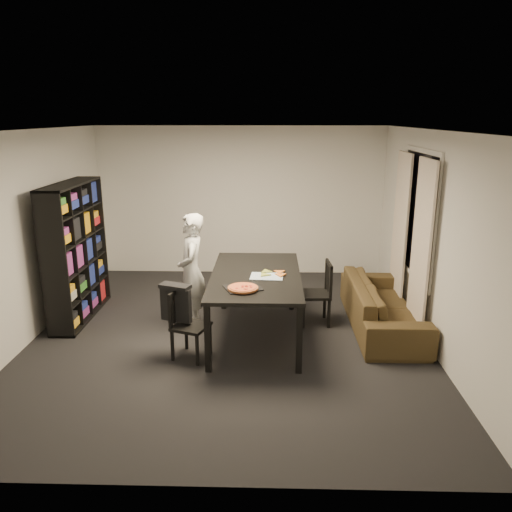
{
  "coord_description": "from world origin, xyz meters",
  "views": [
    {
      "loc": [
        0.52,
        -5.96,
        2.77
      ],
      "look_at": [
        0.35,
        0.11,
        1.05
      ],
      "focal_mm": 35.0,
      "sensor_mm": 36.0,
      "label": 1
    }
  ],
  "objects_px": {
    "chair_left": "(185,319)",
    "person": "(192,271)",
    "dining_table": "(256,280)",
    "baking_tray": "(243,288)",
    "bookshelf": "(76,252)",
    "sofa": "(382,305)",
    "pepperoni_pizza": "(243,288)",
    "chair_right": "(321,289)"
  },
  "relations": [
    {
      "from": "pepperoni_pizza",
      "to": "dining_table",
      "type": "bearing_deg",
      "value": 77.63
    },
    {
      "from": "person",
      "to": "pepperoni_pizza",
      "type": "height_order",
      "value": "person"
    },
    {
      "from": "dining_table",
      "to": "bookshelf",
      "type": "bearing_deg",
      "value": 166.68
    },
    {
      "from": "sofa",
      "to": "pepperoni_pizza",
      "type": "bearing_deg",
      "value": 117.01
    },
    {
      "from": "bookshelf",
      "to": "person",
      "type": "bearing_deg",
      "value": -9.19
    },
    {
      "from": "chair_right",
      "to": "pepperoni_pizza",
      "type": "xyz_separation_m",
      "value": [
        -1.0,
        -1.04,
        0.37
      ]
    },
    {
      "from": "bookshelf",
      "to": "chair_left",
      "type": "distance_m",
      "value": 2.11
    },
    {
      "from": "dining_table",
      "to": "chair_right",
      "type": "height_order",
      "value": "chair_right"
    },
    {
      "from": "dining_table",
      "to": "chair_right",
      "type": "distance_m",
      "value": 1.02
    },
    {
      "from": "chair_right",
      "to": "pepperoni_pizza",
      "type": "bearing_deg",
      "value": -47.55
    },
    {
      "from": "chair_left",
      "to": "baking_tray",
      "type": "distance_m",
      "value": 0.78
    },
    {
      "from": "chair_right",
      "to": "sofa",
      "type": "height_order",
      "value": "chair_right"
    },
    {
      "from": "baking_tray",
      "to": "chair_right",
      "type": "bearing_deg",
      "value": 44.22
    },
    {
      "from": "person",
      "to": "baking_tray",
      "type": "distance_m",
      "value": 1.13
    },
    {
      "from": "bookshelf",
      "to": "sofa",
      "type": "distance_m",
      "value": 4.25
    },
    {
      "from": "dining_table",
      "to": "pepperoni_pizza",
      "type": "distance_m",
      "value": 0.62
    },
    {
      "from": "dining_table",
      "to": "chair_left",
      "type": "xyz_separation_m",
      "value": [
        -0.81,
        -0.58,
        -0.3
      ]
    },
    {
      "from": "chair_right",
      "to": "pepperoni_pizza",
      "type": "distance_m",
      "value": 1.49
    },
    {
      "from": "chair_left",
      "to": "person",
      "type": "height_order",
      "value": "person"
    },
    {
      "from": "person",
      "to": "pepperoni_pizza",
      "type": "xyz_separation_m",
      "value": [
        0.73,
        -0.92,
        0.09
      ]
    },
    {
      "from": "chair_right",
      "to": "chair_left",
      "type": "bearing_deg",
      "value": -62.21
    },
    {
      "from": "dining_table",
      "to": "person",
      "type": "height_order",
      "value": "person"
    },
    {
      "from": "person",
      "to": "bookshelf",
      "type": "bearing_deg",
      "value": -106.65
    },
    {
      "from": "pepperoni_pizza",
      "to": "sofa",
      "type": "distance_m",
      "value": 2.12
    },
    {
      "from": "bookshelf",
      "to": "person",
      "type": "distance_m",
      "value": 1.67
    },
    {
      "from": "sofa",
      "to": "baking_tray",
      "type": "bearing_deg",
      "value": 115.38
    },
    {
      "from": "bookshelf",
      "to": "person",
      "type": "height_order",
      "value": "bookshelf"
    },
    {
      "from": "bookshelf",
      "to": "sofa",
      "type": "xyz_separation_m",
      "value": [
        4.2,
        -0.26,
        -0.64
      ]
    },
    {
      "from": "chair_right",
      "to": "sofa",
      "type": "relative_size",
      "value": 0.41
    },
    {
      "from": "person",
      "to": "pepperoni_pizza",
      "type": "distance_m",
      "value": 1.18
    },
    {
      "from": "dining_table",
      "to": "sofa",
      "type": "xyz_separation_m",
      "value": [
        1.69,
        0.34,
        -0.45
      ]
    },
    {
      "from": "person",
      "to": "baking_tray",
      "type": "height_order",
      "value": "person"
    },
    {
      "from": "bookshelf",
      "to": "baking_tray",
      "type": "bearing_deg",
      "value": -25.38
    },
    {
      "from": "baking_tray",
      "to": "sofa",
      "type": "bearing_deg",
      "value": 25.38
    },
    {
      "from": "bookshelf",
      "to": "sofa",
      "type": "bearing_deg",
      "value": -3.48
    },
    {
      "from": "baking_tray",
      "to": "dining_table",
      "type": "bearing_deg",
      "value": 75.78
    },
    {
      "from": "bookshelf",
      "to": "chair_left",
      "type": "height_order",
      "value": "bookshelf"
    },
    {
      "from": "baking_tray",
      "to": "person",
      "type": "bearing_deg",
      "value": 130.37
    },
    {
      "from": "dining_table",
      "to": "chair_left",
      "type": "distance_m",
      "value": 1.04
    },
    {
      "from": "pepperoni_pizza",
      "to": "chair_left",
      "type": "bearing_deg",
      "value": 179.1
    },
    {
      "from": "sofa",
      "to": "chair_left",
      "type": "bearing_deg",
      "value": 110.11
    },
    {
      "from": "dining_table",
      "to": "baking_tray",
      "type": "height_order",
      "value": "baking_tray"
    }
  ]
}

